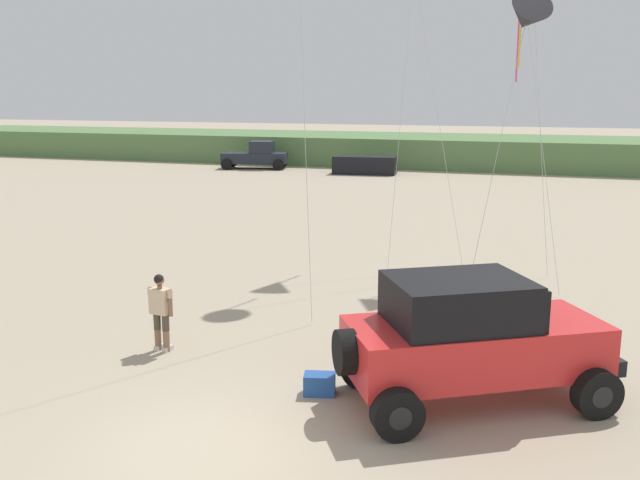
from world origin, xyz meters
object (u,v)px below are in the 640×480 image
at_px(person_watching, 161,308).
at_px(cooler_box, 320,384).
at_px(kite_red_delta, 526,3).
at_px(jeep, 471,337).
at_px(distant_sedan, 365,165).
at_px(distant_pickup, 256,156).
at_px(kite_orange_streamer, 527,17).

relative_size(person_watching, cooler_box, 2.98).
bearing_deg(kite_red_delta, person_watching, -124.08).
distance_m(jeep, distant_sedan, 35.45).
height_order(jeep, kite_red_delta, kite_red_delta).
height_order(distant_pickup, kite_orange_streamer, kite_orange_streamer).
height_order(distant_sedan, kite_red_delta, kite_red_delta).
height_order(person_watching, distant_pickup, distant_pickup).
xyz_separation_m(jeep, person_watching, (-6.43, 0.46, -0.26)).
bearing_deg(distant_pickup, kite_red_delta, -51.81).
xyz_separation_m(distant_pickup, kite_orange_streamer, (19.41, -25.89, 6.42)).
xyz_separation_m(kite_red_delta, kite_orange_streamer, (0.12, -1.37, -0.52)).
relative_size(cooler_box, kite_orange_streamer, 0.07).
height_order(distant_pickup, distant_sedan, distant_pickup).
xyz_separation_m(cooler_box, distant_sedan, (-8.30, 34.27, 0.41)).
distance_m(jeep, person_watching, 6.45).
bearing_deg(distant_pickup, cooler_box, -64.71).
xyz_separation_m(person_watching, distant_pickup, (-12.78, 34.15, 0.00)).
relative_size(jeep, distant_pickup, 1.01).
bearing_deg(person_watching, cooler_box, -14.71).
xyz_separation_m(person_watching, cooler_box, (3.84, -1.01, -0.75)).
height_order(jeep, distant_pickup, jeep).
relative_size(person_watching, kite_orange_streamer, 0.20).
relative_size(jeep, kite_red_delta, 0.58).
xyz_separation_m(cooler_box, distant_pickup, (-16.61, 35.16, 0.75)).
bearing_deg(distant_sedan, distant_pickup, 168.01).
bearing_deg(person_watching, distant_sedan, 97.65).
height_order(cooler_box, distant_sedan, distant_sedan).
bearing_deg(jeep, distant_pickup, 119.03).
relative_size(jeep, cooler_box, 8.88).
xyz_separation_m(distant_sedan, kite_orange_streamer, (11.10, -25.00, 6.76)).
height_order(kite_red_delta, kite_orange_streamer, kite_red_delta).
distance_m(jeep, cooler_box, 2.84).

